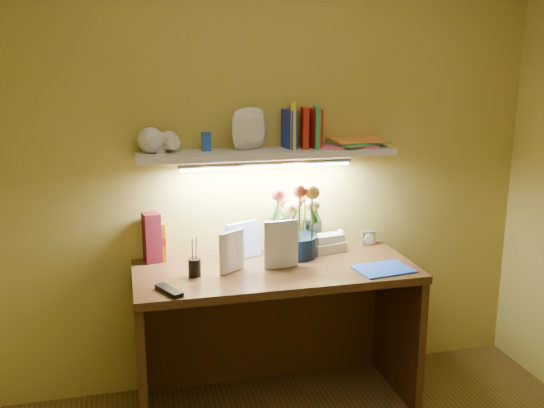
# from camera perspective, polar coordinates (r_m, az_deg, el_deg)

# --- Properties ---
(desk) EXTENTS (1.40, 0.60, 0.75)m
(desk) POSITION_cam_1_polar(r_m,az_deg,el_deg) (3.18, 0.36, -12.39)
(desk) COLOR #3B1D10
(desk) RESTS_ON ground
(flower_bouquet) EXTENTS (0.32, 0.32, 0.39)m
(flower_bouquet) POSITION_cam_1_polar(r_m,az_deg,el_deg) (3.16, 2.34, -1.52)
(flower_bouquet) COLOR black
(flower_bouquet) RESTS_ON desk
(telephone) EXTENTS (0.20, 0.17, 0.11)m
(telephone) POSITION_cam_1_polar(r_m,az_deg,el_deg) (3.29, 5.14, -3.49)
(telephone) COLOR beige
(telephone) RESTS_ON desk
(desk_clock) EXTENTS (0.08, 0.04, 0.08)m
(desk_clock) POSITION_cam_1_polar(r_m,az_deg,el_deg) (3.43, 9.01, -3.16)
(desk_clock) COLOR #ABABAF
(desk_clock) RESTS_ON desk
(whisky_bottle) EXTENTS (0.07, 0.07, 0.25)m
(whisky_bottle) POSITION_cam_1_polar(r_m,az_deg,el_deg) (3.15, -10.69, -3.10)
(whisky_bottle) COLOR #AF5804
(whisky_bottle) RESTS_ON desk
(whisky_box) EXTENTS (0.10, 0.10, 0.26)m
(whisky_box) POSITION_cam_1_polar(r_m,az_deg,el_deg) (3.14, -11.23, -3.13)
(whisky_box) COLOR #520F18
(whisky_box) RESTS_ON desk
(pen_cup) EXTENTS (0.07, 0.07, 0.15)m
(pen_cup) POSITION_cam_1_polar(r_m,az_deg,el_deg) (2.92, -7.31, -5.38)
(pen_cup) COLOR black
(pen_cup) RESTS_ON desk
(art_card) EXTENTS (0.19, 0.11, 0.19)m
(art_card) POSITION_cam_1_polar(r_m,az_deg,el_deg) (3.16, -2.73, -3.42)
(art_card) COLOR silver
(art_card) RESTS_ON desk
(tv_remote) EXTENTS (0.12, 0.17, 0.02)m
(tv_remote) POSITION_cam_1_polar(r_m,az_deg,el_deg) (2.76, -9.67, -8.03)
(tv_remote) COLOR black
(tv_remote) RESTS_ON desk
(blue_folder) EXTENTS (0.29, 0.23, 0.01)m
(blue_folder) POSITION_cam_1_polar(r_m,az_deg,el_deg) (3.05, 10.42, -6.04)
(blue_folder) COLOR blue
(blue_folder) RESTS_ON desk
(desk_book_a) EXTENTS (0.14, 0.09, 0.21)m
(desk_book_a) POSITION_cam_1_polar(r_m,az_deg,el_deg) (2.90, -4.94, -4.83)
(desk_book_a) COLOR silver
(desk_book_a) RESTS_ON desk
(desk_book_b) EXTENTS (0.18, 0.03, 0.24)m
(desk_book_b) POSITION_cam_1_polar(r_m,az_deg,el_deg) (2.97, -0.74, -3.98)
(desk_book_b) COLOR silver
(desk_book_b) RESTS_ON desk
(wall_shelf) EXTENTS (1.31, 0.34, 0.27)m
(wall_shelf) POSITION_cam_1_polar(r_m,az_deg,el_deg) (3.07, -0.25, 5.58)
(wall_shelf) COLOR silver
(wall_shelf) RESTS_ON ground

